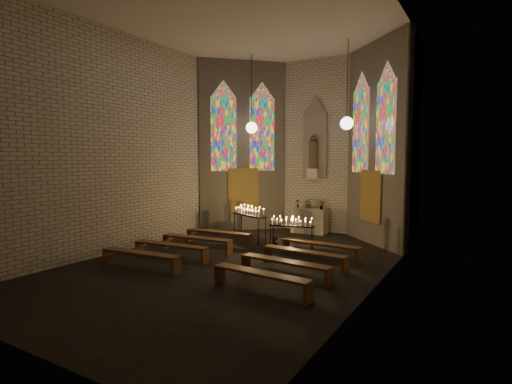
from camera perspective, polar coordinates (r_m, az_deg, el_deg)
floor at (r=11.61m, az=-3.10°, el=-10.18°), size 12.00×12.00×0.00m
room at (r=14.16m, az=4.48°, el=7.68°), size 8.22×12.43×7.00m
altar at (r=16.23m, az=7.64°, el=-4.10°), size 1.40×0.60×1.00m
flower_vase_left at (r=16.42m, az=5.99°, el=-1.63°), size 0.19×0.14×0.33m
flower_vase_center at (r=16.20m, az=7.57°, el=-1.64°), size 0.43×0.41×0.38m
flower_vase_right at (r=15.87m, az=9.39°, el=-1.89°), size 0.20×0.18×0.33m
aisle_flower_pot at (r=13.54m, az=2.68°, el=-7.19°), size 0.28×0.28×0.38m
votive_stand_left at (r=14.46m, az=-0.94°, el=-2.96°), size 1.67×1.05×1.22m
votive_stand_right at (r=13.00m, az=5.13°, el=-4.47°), size 1.48×0.58×1.06m
pew_left_0 at (r=14.04m, az=-5.38°, el=-5.95°), size 2.48×0.55×0.47m
pew_right_0 at (r=12.26m, az=9.16°, el=-7.58°), size 2.48×0.55×0.47m
pew_left_1 at (r=13.11m, az=-8.48°, el=-6.76°), size 2.48×0.55×0.47m
pew_right_1 at (r=11.18m, az=6.89°, el=-8.77°), size 2.48×0.55×0.47m
pew_left_2 at (r=12.22m, az=-12.05°, el=-7.66°), size 2.48×0.55×0.47m
pew_right_2 at (r=10.12m, az=4.11°, el=-10.19°), size 2.48×0.55×0.47m
pew_left_3 at (r=11.39m, az=-16.18°, el=-8.66°), size 2.48×0.55×0.47m
pew_right_3 at (r=9.11m, az=0.67°, el=-11.90°), size 2.48×0.55×0.47m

